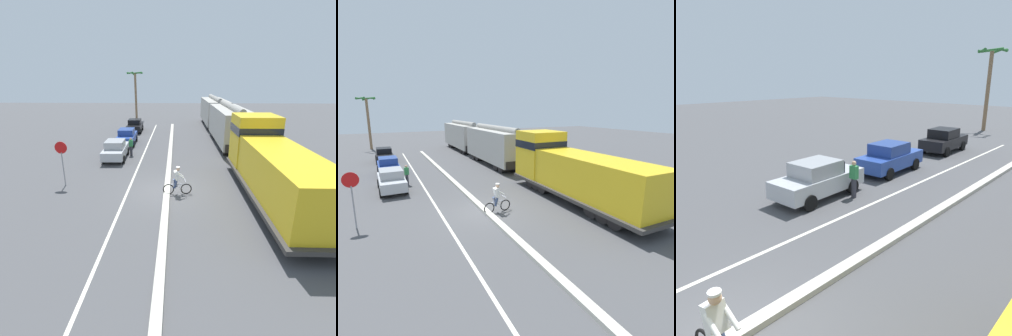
# 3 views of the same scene
# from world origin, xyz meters

# --- Properties ---
(median_curb) EXTENTS (0.36, 36.00, 0.16)m
(median_curb) POSITION_xyz_m (0.00, 6.00, 0.08)
(median_curb) COLOR beige
(median_curb) RESTS_ON ground
(lane_stripe) EXTENTS (0.14, 36.00, 0.01)m
(lane_stripe) POSITION_xyz_m (-2.40, 6.00, 0.00)
(lane_stripe) COLOR silver
(lane_stripe) RESTS_ON ground
(parked_car_silver) EXTENTS (1.95, 4.26, 1.62)m
(parked_car_silver) POSITION_xyz_m (-4.60, 6.72, 0.82)
(parked_car_silver) COLOR #B7BABF
(parked_car_silver) RESTS_ON ground
(parked_car_blue) EXTENTS (1.93, 4.25, 1.62)m
(parked_car_blue) POSITION_xyz_m (-4.59, 12.02, 0.82)
(parked_car_blue) COLOR #28479E
(parked_car_blue) RESTS_ON ground
(parked_car_black) EXTENTS (1.91, 4.24, 1.62)m
(parked_car_black) POSITION_xyz_m (-4.75, 18.72, 0.82)
(parked_car_black) COLOR black
(parked_car_black) RESTS_ON ground
(palm_tree_near) EXTENTS (2.63, 2.74, 7.67)m
(palm_tree_near) POSITION_xyz_m (-6.19, 30.19, 5.48)
(palm_tree_near) COLOR #846647
(palm_tree_near) RESTS_ON ground
(pedestrian_by_cars) EXTENTS (0.34, 0.22, 1.62)m
(pedestrian_by_cars) POSITION_xyz_m (-3.45, 7.72, 0.85)
(pedestrian_by_cars) COLOR #33333D
(pedestrian_by_cars) RESTS_ON ground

